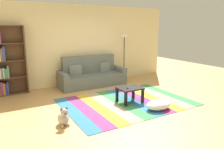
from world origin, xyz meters
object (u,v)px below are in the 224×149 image
Objects in this scene: dog at (63,118)px; bookshelf at (5,63)px; tv_remote at (127,88)px; standing_lamp at (124,41)px; coffee_table at (130,90)px; couch at (92,76)px; pouf at (159,105)px.

bookshelf is at bearing 105.80° from dog.
standing_lamp is at bearing 90.59° from tv_remote.
tv_remote is at bearing -41.90° from bookshelf.
dog is at bearing -167.05° from coffee_table.
dog is at bearing -74.20° from bookshelf.
couch is 2.07m from coffee_table.
pouf is at bearing -81.06° from couch.
tv_remote reaches higher than dog.
dog is at bearing -125.60° from couch.
standing_lamp is 11.65× the size of tv_remote.
bookshelf is 3.59m from tv_remote.
pouf is 2.27m from dog.
bookshelf reaches higher than dog.
coffee_table is at bearing -86.11° from couch.
couch reaches higher than dog.
coffee_table reaches higher than pouf.
standing_lamp is (3.98, -0.15, 0.51)m from bookshelf.
dog is at bearing -135.28° from tv_remote.
standing_lamp is (3.19, 2.65, 1.30)m from dog.
bookshelf is 4.02m from standing_lamp.
couch is 3.09m from dog.
couch is 3.69× the size of coffee_table.
bookshelf is 4.44m from pouf.
bookshelf is at bearing 173.71° from couch.
couch reaches higher than pouf.
bookshelf is 3.07× the size of pouf.
couch is 15.07× the size of tv_remote.
standing_lamp is at bearing 5.72° from couch.
coffee_table is 2.78m from standing_lamp.
couch is 3.45× the size of pouf.
couch is 5.69× the size of dog.
couch is at bearing -174.28° from standing_lamp.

